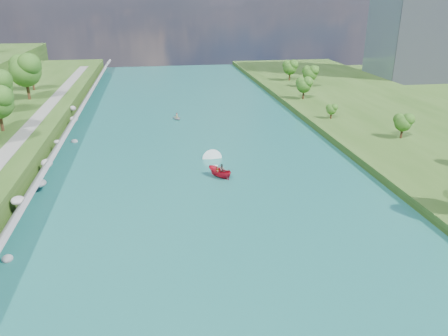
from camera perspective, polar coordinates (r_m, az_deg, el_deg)
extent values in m
plane|color=#2D5119|center=(59.23, -0.80, -6.58)|extent=(260.00, 260.00, 0.00)
cube|color=#196159|center=(77.29, -3.00, 0.37)|extent=(55.00, 240.00, 0.10)
cube|color=slate|center=(78.45, -22.14, 0.43)|extent=(3.54, 236.00, 4.05)
ellipsoid|color=gray|center=(55.91, -26.45, -10.58)|extent=(1.23, 1.39, 0.90)
ellipsoid|color=gray|center=(64.86, -25.33, -3.85)|extent=(1.85, 2.00, 1.05)
ellipsoid|color=gray|center=(72.12, -22.89, -1.85)|extent=(1.83, 2.29, 1.03)
ellipsoid|color=gray|center=(78.85, -22.13, 0.58)|extent=(1.88, 1.67, 1.50)
ellipsoid|color=gray|center=(87.89, -20.96, 3.20)|extent=(1.20, 0.97, 0.76)
ellipsoid|color=gray|center=(94.71, -18.97, 3.28)|extent=(1.38, 1.41, 0.95)
ellipsoid|color=gray|center=(106.31, -19.01, 6.08)|extent=(1.85, 1.73, 1.16)
ellipsoid|color=gray|center=(112.26, -19.15, 7.37)|extent=(1.52, 1.46, 1.20)
cube|color=gray|center=(79.70, -26.96, 1.31)|extent=(3.00, 200.00, 0.10)
ellipsoid|color=#134913|center=(121.52, -24.52, 11.27)|extent=(8.09, 8.09, 13.48)
ellipsoid|color=#134913|center=(134.18, -23.84, 11.33)|extent=(5.76, 5.76, 9.61)
ellipsoid|color=#134913|center=(93.53, 22.34, 5.40)|extent=(3.60, 3.60, 6.01)
ellipsoid|color=#134913|center=(104.18, 13.86, 7.38)|extent=(2.48, 2.48, 4.14)
ellipsoid|color=#134913|center=(123.22, 10.39, 10.50)|extent=(4.33, 4.33, 7.21)
ellipsoid|color=#134913|center=(140.35, 11.18, 11.92)|extent=(4.77, 4.77, 7.96)
ellipsoid|color=#134913|center=(150.85, 8.61, 12.75)|extent=(4.85, 4.85, 8.09)
imported|color=#AF0E20|center=(71.64, -0.59, -0.55)|extent=(4.28, 4.67, 1.78)
imported|color=#66605B|center=(71.10, -0.86, -0.46)|extent=(0.68, 0.52, 1.68)
imported|color=#66605B|center=(72.05, -0.25, -0.14)|extent=(0.93, 0.78, 1.72)
cube|color=white|center=(74.71, -0.93, -0.31)|extent=(0.90, 5.00, 0.06)
imported|color=#979B9F|center=(107.19, -6.17, 6.54)|extent=(2.99, 3.67, 0.67)
imported|color=#66605B|center=(107.05, -6.18, 6.83)|extent=(0.70, 0.51, 1.32)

